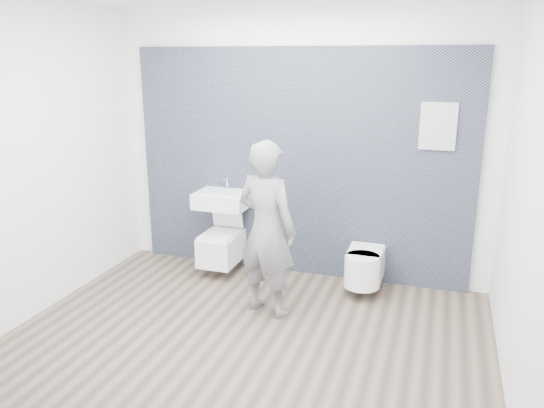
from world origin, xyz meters
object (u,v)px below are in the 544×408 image
(toilet_square, at_px, (221,246))
(toilet_rounded, at_px, (364,267))
(washbasin, at_px, (222,199))
(visitor, at_px, (267,229))

(toilet_square, xyz_separation_m, toilet_rounded, (1.56, -0.04, -0.03))
(washbasin, relative_size, toilet_rounded, 0.93)
(toilet_square, bearing_deg, visitor, -43.38)
(washbasin, distance_m, visitor, 1.10)
(toilet_rounded, bearing_deg, visitor, -138.63)
(visitor, bearing_deg, toilet_square, -26.90)
(washbasin, bearing_deg, visitor, -45.46)
(washbasin, xyz_separation_m, toilet_rounded, (1.56, -0.09, -0.54))
(toilet_rounded, bearing_deg, toilet_square, 178.67)
(washbasin, relative_size, toilet_square, 0.77)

